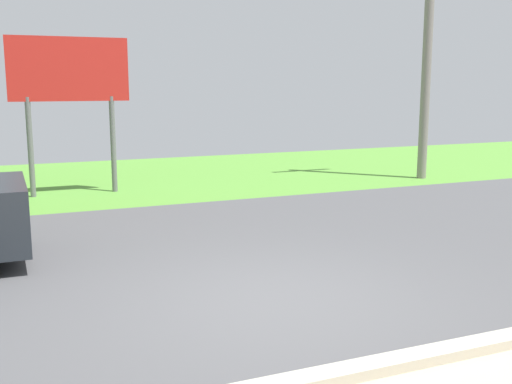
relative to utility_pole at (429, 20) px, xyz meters
The scene contains 3 objects.
ground_plane 9.45m from the utility_pole, 151.79° to the right, with size 40.00×22.00×0.20m.
utility_pole is the anchor object (origin of this frame).
roadside_billboard 9.01m from the utility_pole, behind, with size 2.60×0.12×3.50m.
Camera 1 is at (-2.81, -6.19, 2.49)m, focal length 42.85 mm.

